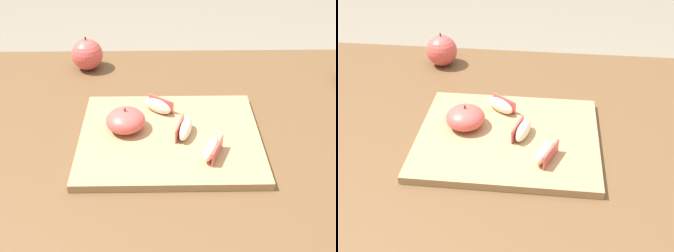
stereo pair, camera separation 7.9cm
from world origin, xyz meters
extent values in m
cube|color=brown|center=(0.00, 0.00, 0.75)|extent=(1.30, 0.76, 0.03)
cube|color=brown|center=(-0.59, 0.32, 0.37)|extent=(0.06, 0.06, 0.74)
cube|color=#A37F56|center=(0.00, -0.02, 0.77)|extent=(0.34, 0.28, 0.02)
ellipsoid|color=#D14C47|center=(-0.08, 0.00, 0.80)|extent=(0.08, 0.08, 0.04)
cylinder|color=#4C3319|center=(-0.08, 0.00, 0.83)|extent=(0.00, 0.00, 0.01)
ellipsoid|color=beige|center=(0.03, -0.02, 0.80)|extent=(0.04, 0.07, 0.03)
cube|color=#D14C47|center=(0.02, -0.02, 0.80)|extent=(0.02, 0.06, 0.03)
ellipsoid|color=beige|center=(0.07, -0.08, 0.80)|extent=(0.04, 0.07, 0.03)
cube|color=#D14C47|center=(0.08, -0.09, 0.80)|extent=(0.03, 0.06, 0.03)
ellipsoid|color=beige|center=(-0.02, 0.06, 0.80)|extent=(0.06, 0.06, 0.03)
cube|color=#D14C47|center=(-0.02, 0.07, 0.80)|extent=(0.05, 0.04, 0.03)
sphere|color=#D14C47|center=(-0.20, 0.28, 0.81)|extent=(0.08, 0.08, 0.08)
cylinder|color=#4C3319|center=(-0.20, 0.28, 0.85)|extent=(0.00, 0.00, 0.01)
camera|label=1|loc=(-0.01, -0.66, 1.26)|focal=44.98mm
camera|label=2|loc=(0.07, -0.66, 1.26)|focal=44.98mm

